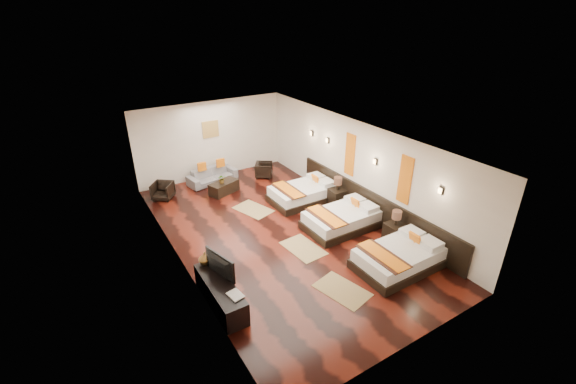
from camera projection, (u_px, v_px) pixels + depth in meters
floor at (278, 232)px, 10.81m from camera, size 5.50×9.50×0.01m
ceiling at (277, 137)px, 9.58m from camera, size 5.50×9.50×0.01m
back_wall at (211, 140)px, 13.83m from camera, size 5.50×0.01×2.80m
left_wall at (176, 214)px, 8.89m from camera, size 0.01×9.50×2.80m
right_wall at (356, 167)px, 11.50m from camera, size 0.01×9.50×2.80m
headboard_panel at (371, 206)px, 11.28m from camera, size 0.08×6.60×0.90m
bed_near at (399, 257)px, 9.26m from camera, size 2.11×1.33×0.81m
bed_mid at (342, 219)px, 10.93m from camera, size 2.10×1.32×0.80m
bed_far at (303, 193)px, 12.45m from camera, size 2.10×1.32×0.80m
nightstand_a at (395, 231)px, 10.27m from camera, size 0.47×0.47×0.93m
nightstand_b at (337, 195)px, 12.16m from camera, size 0.48×0.48×0.96m
jute_mat_near at (342, 290)px, 8.59m from camera, size 1.01×1.34×0.01m
jute_mat_mid at (303, 248)px, 10.08m from camera, size 0.85×1.26×0.01m
jute_mat_far at (253, 209)px, 12.00m from camera, size 1.08×1.37×0.01m
tv_console at (220, 293)px, 8.09m from camera, size 0.50×1.80×0.55m
tv at (217, 267)px, 8.04m from camera, size 0.36×0.93×0.53m
book at (230, 298)px, 7.54m from camera, size 0.30×0.37×0.03m
figurine at (205, 258)px, 8.51m from camera, size 0.38×0.38×0.30m
sofa at (212, 175)px, 13.79m from camera, size 1.88×1.00×0.52m
armchair_left at (163, 191)px, 12.56m from camera, size 0.88×0.88×0.58m
armchair_right at (264, 170)px, 14.19m from camera, size 0.84×0.84×0.56m
coffee_table at (224, 187)px, 13.01m from camera, size 1.11×0.82×0.40m
table_plant at (222, 179)px, 12.79m from camera, size 0.33×0.31×0.30m
orange_panel_a at (405, 180)px, 9.90m from camera, size 0.04×0.40×1.30m
orange_panel_b at (350, 155)px, 11.59m from camera, size 0.04×0.40×1.30m
sconce_near at (441, 191)px, 8.98m from camera, size 0.07×0.12×0.18m
sconce_mid at (375, 161)px, 10.67m from camera, size 0.07×0.12×0.18m
sconce_far at (328, 140)px, 12.35m from camera, size 0.07×0.12×0.18m
sconce_lounge at (312, 133)px, 13.04m from camera, size 0.07×0.12×0.18m
gold_artwork at (210, 129)px, 13.64m from camera, size 0.60×0.04×0.60m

